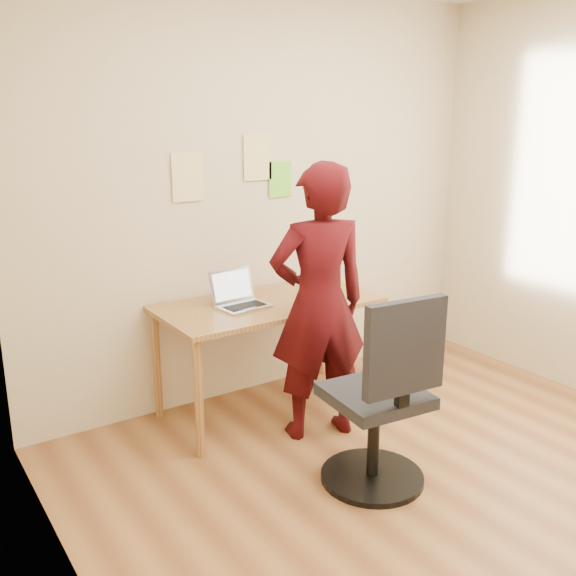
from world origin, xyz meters
TOP-DOWN VIEW (x-y plane):
  - room at (0.00, 0.00)m, footprint 3.58×3.58m
  - desk at (-0.22, 1.38)m, footprint 1.40×0.70m
  - laptop at (-0.42, 1.41)m, footprint 0.33×0.30m
  - paper_sheet at (0.11, 1.29)m, footprint 0.27×0.33m
  - phone at (-0.04, 1.21)m, footprint 0.06×0.12m
  - wall_note_left at (-0.58, 1.74)m, footprint 0.21×0.00m
  - wall_note_mid at (-0.07, 1.74)m, footprint 0.21×0.00m
  - wall_note_right at (0.10, 1.74)m, footprint 0.18×0.00m
  - office_chair at (-0.23, 0.28)m, footprint 0.55×0.55m
  - person at (-0.15, 0.95)m, footprint 0.68×0.53m

SIDE VIEW (x-z plane):
  - office_chair at x=-0.23m, z-range -0.08..0.98m
  - desk at x=-0.22m, z-range 0.28..1.02m
  - paper_sheet at x=0.11m, z-range 0.74..0.74m
  - phone at x=-0.04m, z-range 0.74..0.75m
  - laptop at x=-0.42m, z-range 0.68..0.90m
  - person at x=-0.15m, z-range 0.00..1.65m
  - room at x=0.00m, z-range -0.04..2.74m
  - wall_note_right at x=0.10m, z-range 1.34..1.58m
  - wall_note_left at x=-0.58m, z-range 1.36..1.66m
  - wall_note_mid at x=-0.07m, z-range 1.47..1.77m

